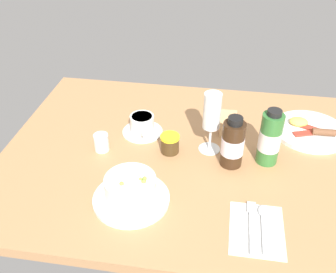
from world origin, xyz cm
name	(u,v)px	position (x,y,z in cm)	size (l,w,h in cm)	color
ground_plane	(184,157)	(0.00, 0.00, -1.50)	(110.00, 84.00, 3.00)	#B27F51
porridge_bowl	(131,190)	(-11.07, -22.35, 3.63)	(19.97, 19.97, 8.26)	white
cutlery_setting	(257,228)	(20.95, -26.72, 0.26)	(12.95, 17.02, 0.90)	white
coffee_cup	(142,125)	(-14.80, 8.58, 2.83)	(13.03, 13.09, 6.20)	white
creamer_jug	(101,142)	(-25.09, -2.47, 2.80)	(4.61, 5.21, 5.93)	white
wine_glass	(212,114)	(7.31, 3.03, 12.64)	(6.63, 6.63, 19.29)	white
jam_jar	(170,143)	(-4.45, 0.13, 2.92)	(5.81, 5.81, 5.77)	#433018
sauce_bottle_green	(270,139)	(24.19, -0.25, 8.10)	(6.32, 6.32, 17.40)	#337233
sauce_bottle_brown	(233,143)	(13.92, -2.88, 7.21)	(6.51, 6.51, 15.86)	#382314
breakfast_plate	(309,130)	(38.67, 17.03, 0.93)	(23.60, 23.60, 3.70)	white
menu_card	(228,122)	(12.33, 12.03, 4.49)	(4.95, 5.48, 9.09)	tan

